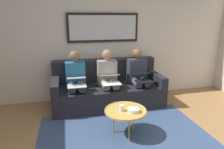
{
  "coord_description": "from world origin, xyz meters",
  "views": [
    {
      "loc": [
        0.8,
        1.74,
        1.75
      ],
      "look_at": [
        0.0,
        -1.7,
        0.75
      ],
      "focal_mm": 32.21,
      "sensor_mm": 36.0,
      "label": 1
    }
  ],
  "objects_px": {
    "couch": "(107,89)",
    "laptop_silver": "(77,81)",
    "bowl": "(134,110)",
    "laptop_white": "(111,79)",
    "cup": "(122,108)",
    "coffee_table": "(126,111)",
    "framed_mirror": "(103,28)",
    "laptop_black": "(142,77)",
    "person_middle": "(108,77)",
    "person_left": "(138,75)",
    "person_right": "(76,79)"
  },
  "relations": [
    {
      "from": "framed_mirror",
      "to": "person_left",
      "type": "distance_m",
      "value": 1.23
    },
    {
      "from": "laptop_white",
      "to": "coffee_table",
      "type": "bearing_deg",
      "value": 91.4
    },
    {
      "from": "framed_mirror",
      "to": "cup",
      "type": "relative_size",
      "value": 16.76
    },
    {
      "from": "couch",
      "to": "laptop_silver",
      "type": "distance_m",
      "value": 0.78
    },
    {
      "from": "laptop_white",
      "to": "person_right",
      "type": "xyz_separation_m",
      "value": [
        0.64,
        -0.24,
        -0.02
      ]
    },
    {
      "from": "coffee_table",
      "to": "cup",
      "type": "bearing_deg",
      "value": 10.45
    },
    {
      "from": "cup",
      "to": "person_left",
      "type": "height_order",
      "value": "person_left"
    },
    {
      "from": "person_left",
      "to": "person_middle",
      "type": "height_order",
      "value": "same"
    },
    {
      "from": "cup",
      "to": "bowl",
      "type": "xyz_separation_m",
      "value": [
        -0.16,
        0.07,
        -0.02
      ]
    },
    {
      "from": "cup",
      "to": "person_right",
      "type": "distance_m",
      "value": 1.31
    },
    {
      "from": "bowl",
      "to": "person_right",
      "type": "distance_m",
      "value": 1.45
    },
    {
      "from": "person_left",
      "to": "laptop_white",
      "type": "bearing_deg",
      "value": 20.18
    },
    {
      "from": "coffee_table",
      "to": "laptop_white",
      "type": "height_order",
      "value": "laptop_white"
    },
    {
      "from": "bowl",
      "to": "laptop_silver",
      "type": "xyz_separation_m",
      "value": [
        0.76,
        -0.98,
        0.19
      ]
    },
    {
      "from": "cup",
      "to": "coffee_table",
      "type": "bearing_deg",
      "value": -169.55
    },
    {
      "from": "person_middle",
      "to": "cup",
      "type": "bearing_deg",
      "value": 87.87
    },
    {
      "from": "cup",
      "to": "laptop_white",
      "type": "relative_size",
      "value": 0.23
    },
    {
      "from": "framed_mirror",
      "to": "cup",
      "type": "height_order",
      "value": "framed_mirror"
    },
    {
      "from": "person_right",
      "to": "laptop_silver",
      "type": "distance_m",
      "value": 0.25
    },
    {
      "from": "coffee_table",
      "to": "laptop_black",
      "type": "relative_size",
      "value": 1.71
    },
    {
      "from": "cup",
      "to": "laptop_silver",
      "type": "distance_m",
      "value": 1.11
    },
    {
      "from": "couch",
      "to": "laptop_silver",
      "type": "height_order",
      "value": "couch"
    },
    {
      "from": "laptop_black",
      "to": "laptop_silver",
      "type": "height_order",
      "value": "laptop_black"
    },
    {
      "from": "person_middle",
      "to": "laptop_white",
      "type": "relative_size",
      "value": 2.97
    },
    {
      "from": "laptop_black",
      "to": "person_right",
      "type": "bearing_deg",
      "value": -10.64
    },
    {
      "from": "couch",
      "to": "person_middle",
      "type": "xyz_separation_m",
      "value": [
        0.0,
        0.07,
        0.3
      ]
    },
    {
      "from": "cup",
      "to": "person_middle",
      "type": "height_order",
      "value": "person_middle"
    },
    {
      "from": "coffee_table",
      "to": "laptop_white",
      "type": "relative_size",
      "value": 1.65
    },
    {
      "from": "couch",
      "to": "laptop_black",
      "type": "xyz_separation_m",
      "value": [
        -0.64,
        0.31,
        0.32
      ]
    },
    {
      "from": "person_middle",
      "to": "framed_mirror",
      "type": "bearing_deg",
      "value": -90.0
    },
    {
      "from": "laptop_black",
      "to": "laptop_white",
      "type": "bearing_deg",
      "value": -0.48
    },
    {
      "from": "person_right",
      "to": "coffee_table",
      "type": "bearing_deg",
      "value": 119.96
    },
    {
      "from": "bowl",
      "to": "framed_mirror",
      "type": "bearing_deg",
      "value": -85.91
    },
    {
      "from": "bowl",
      "to": "laptop_silver",
      "type": "relative_size",
      "value": 0.51
    },
    {
      "from": "framed_mirror",
      "to": "laptop_black",
      "type": "distance_m",
      "value": 1.32
    },
    {
      "from": "laptop_white",
      "to": "person_right",
      "type": "distance_m",
      "value": 0.68
    },
    {
      "from": "bowl",
      "to": "laptop_silver",
      "type": "height_order",
      "value": "laptop_silver"
    },
    {
      "from": "laptop_white",
      "to": "laptop_silver",
      "type": "height_order",
      "value": "laptop_white"
    },
    {
      "from": "bowl",
      "to": "laptop_white",
      "type": "relative_size",
      "value": 0.47
    },
    {
      "from": "cup",
      "to": "laptop_white",
      "type": "xyz_separation_m",
      "value": [
        -0.04,
        -0.93,
        0.17
      ]
    },
    {
      "from": "bowl",
      "to": "couch",
      "type": "bearing_deg",
      "value": -84.7
    },
    {
      "from": "laptop_black",
      "to": "laptop_silver",
      "type": "distance_m",
      "value": 1.28
    },
    {
      "from": "couch",
      "to": "person_middle",
      "type": "relative_size",
      "value": 1.93
    },
    {
      "from": "coffee_table",
      "to": "laptop_silver",
      "type": "relative_size",
      "value": 1.8
    },
    {
      "from": "couch",
      "to": "framed_mirror",
      "type": "bearing_deg",
      "value": -90.0
    },
    {
      "from": "coffee_table",
      "to": "person_right",
      "type": "distance_m",
      "value": 1.34
    },
    {
      "from": "coffee_table",
      "to": "person_left",
      "type": "distance_m",
      "value": 1.32
    },
    {
      "from": "coffee_table",
      "to": "laptop_black",
      "type": "distance_m",
      "value": 1.12
    },
    {
      "from": "laptop_black",
      "to": "laptop_silver",
      "type": "bearing_deg",
      "value": 0.24
    },
    {
      "from": "laptop_silver",
      "to": "cup",
      "type": "bearing_deg",
      "value": 123.12
    }
  ]
}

